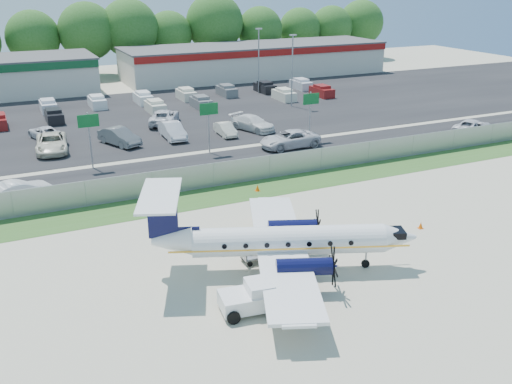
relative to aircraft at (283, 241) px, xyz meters
name	(u,v)px	position (x,y,z in m)	size (l,w,h in m)	color
ground	(298,260)	(1.44, 0.66, -1.87)	(170.00, 170.00, 0.00)	#B5B099
grass_verge	(223,195)	(1.44, 12.66, -1.86)	(170.00, 4.00, 0.02)	#2D561E
access_road	(194,169)	(1.44, 19.66, -1.86)	(170.00, 8.00, 0.02)	black
parking_lot	(136,118)	(1.44, 40.66, -1.86)	(170.00, 32.00, 0.02)	black
perimeter_fence	(214,175)	(1.44, 14.66, -0.87)	(120.00, 0.06, 1.99)	gray
building_east	(255,60)	(27.44, 62.64, 0.76)	(44.40, 12.40, 5.24)	beige
sign_left	(89,129)	(-6.56, 23.57, 1.74)	(1.80, 0.26, 5.00)	gray
sign_mid	(209,116)	(4.44, 23.57, 1.74)	(1.80, 0.26, 5.00)	gray
sign_right	(311,106)	(15.44, 23.57, 1.74)	(1.80, 0.26, 5.00)	gray
light_pole_ne	(292,66)	(21.44, 38.66, 3.36)	(0.90, 0.35, 9.09)	gray
light_pole_se	(259,56)	(21.44, 48.66, 3.36)	(0.90, 0.35, 9.09)	gray
tree_line	(87,76)	(1.44, 74.66, -1.87)	(112.00, 6.00, 14.00)	#235519
aircraft	(283,241)	(0.00, 0.00, 0.00)	(15.72, 15.29, 4.85)	silver
pushback_tug	(251,297)	(-3.39, -3.09, -1.13)	(3.06, 2.37, 1.55)	silver
baggage_cart_near	(256,254)	(-0.88, 1.65, -1.43)	(1.82, 1.12, 0.95)	gray
baggage_cart_far	(334,237)	(4.63, 1.73, -1.44)	(2.03, 1.67, 0.92)	gray
cone_nose	(421,225)	(11.12, 1.21, -1.65)	(0.33, 0.33, 0.47)	#EC5A07
cone_starboard_wing	(257,188)	(4.20, 12.31, -1.62)	(0.37, 0.37, 0.53)	#EC5A07
road_car_west	(20,203)	(-13.02, 17.55, -1.87)	(1.80, 5.17, 1.70)	silver
road_car_mid	(290,147)	(12.27, 22.03, -1.87)	(2.78, 6.02, 1.67)	silver
road_car_east	(471,133)	(32.58, 18.47, -1.87)	(2.57, 5.56, 1.55)	silver
parked_car_a	(53,152)	(-9.19, 30.44, -1.87)	(2.86, 6.19, 1.72)	beige
parked_car_b	(120,145)	(-2.77, 30.06, -1.87)	(1.81, 5.19, 1.71)	#595B5E
parked_car_c	(173,139)	(2.77, 30.09, -1.87)	(1.80, 5.15, 1.70)	silver
parked_car_d	(225,135)	(8.23, 28.94, -1.87)	(1.41, 4.05, 1.34)	beige
parked_car_e	(253,130)	(11.73, 29.63, -1.87)	(2.28, 5.60, 1.62)	silver
parked_car_f	(45,139)	(-9.33, 35.60, -1.87)	(2.23, 4.84, 1.34)	silver
parked_car_g	(165,124)	(3.74, 36.38, -1.87)	(2.83, 6.14, 1.71)	silver
far_parking_rows	(126,110)	(1.44, 45.66, -1.87)	(56.00, 10.00, 1.60)	gray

